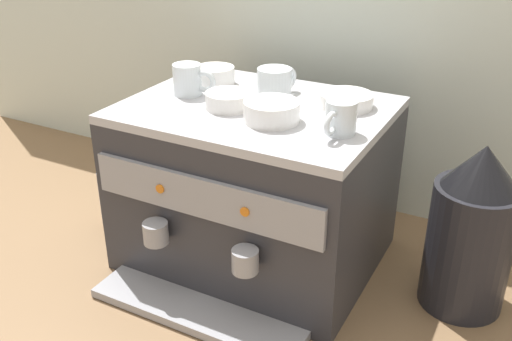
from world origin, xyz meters
TOP-DOWN VIEW (x-y plane):
  - ground_plane at (0.00, 0.00)m, footprint 4.00×4.00m
  - tiled_backsplash_wall at (0.00, 0.40)m, footprint 2.80×0.03m
  - espresso_machine at (0.00, -0.01)m, footprint 0.59×0.56m
  - ceramic_cup_0 at (0.23, -0.07)m, footprint 0.06×0.10m
  - ceramic_cup_1 at (-0.18, -0.01)m, footprint 0.11×0.07m
  - ceramic_cup_2 at (0.01, 0.07)m, footprint 0.08×0.12m
  - ceramic_bowl_0 at (-0.17, 0.10)m, footprint 0.10×0.10m
  - ceramic_bowl_1 at (0.18, 0.09)m, footprint 0.12×0.12m
  - ceramic_bowl_2 at (0.07, -0.07)m, footprint 0.12×0.12m
  - ceramic_bowl_3 at (-0.05, -0.04)m, footprint 0.10×0.10m
  - coffee_grinder at (0.50, 0.05)m, footprint 0.18×0.18m
  - milk_pitcher at (-0.42, -0.04)m, footprint 0.09×0.09m

SIDE VIEW (x-z plane):
  - ground_plane at x=0.00m, z-range 0.00..0.00m
  - milk_pitcher at x=-0.42m, z-range 0.00..0.15m
  - coffee_grinder at x=0.50m, z-range -0.01..0.38m
  - espresso_machine at x=0.00m, z-range 0.00..0.40m
  - ceramic_bowl_1 at x=0.18m, z-range 0.40..0.43m
  - ceramic_bowl_3 at x=-0.05m, z-range 0.40..0.44m
  - ceramic_bowl_0 at x=-0.17m, z-range 0.40..0.45m
  - ceramic_bowl_2 at x=0.07m, z-range 0.40..0.45m
  - ceramic_cup_0 at x=0.23m, z-range 0.40..0.47m
  - ceramic_cup_2 at x=0.01m, z-range 0.40..0.47m
  - ceramic_cup_1 at x=-0.18m, z-range 0.40..0.48m
  - tiled_backsplash_wall at x=0.00m, z-range 0.00..0.94m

